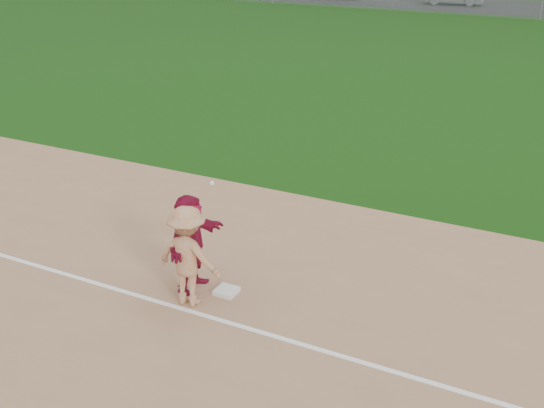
% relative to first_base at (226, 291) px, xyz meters
% --- Properties ---
extents(ground, '(160.00, 160.00, 0.00)m').
position_rel_first_base_xyz_m(ground, '(0.19, -0.04, -0.06)').
color(ground, '#123D0B').
rests_on(ground, ground).
extents(foul_line, '(60.00, 0.10, 0.01)m').
position_rel_first_base_xyz_m(foul_line, '(0.19, -0.84, -0.04)').
color(foul_line, white).
rests_on(foul_line, infield_dirt).
extents(first_base, '(0.40, 0.40, 0.09)m').
position_rel_first_base_xyz_m(first_base, '(0.00, 0.00, 0.00)').
color(first_base, white).
rests_on(first_base, infield_dirt).
extents(base_runner, '(0.71, 1.78, 1.88)m').
position_rel_first_base_xyz_m(base_runner, '(-0.66, -0.13, 0.89)').
color(base_runner, maroon).
rests_on(base_runner, infield_dirt).
extents(first_base_play, '(1.24, 0.74, 2.32)m').
position_rel_first_base_xyz_m(first_base_play, '(-0.41, -0.57, 0.89)').
color(first_base_play, '#A3A3A6').
rests_on(first_base_play, infield_dirt).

